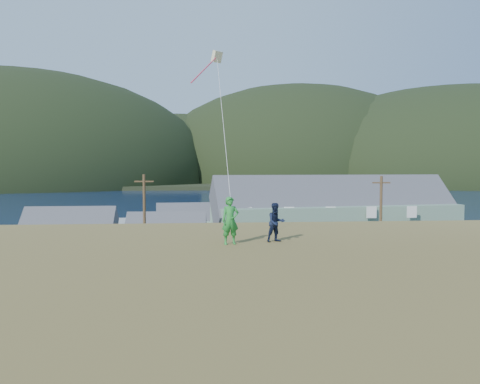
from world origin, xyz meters
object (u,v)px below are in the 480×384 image
(shed_white, at_px, (166,241))
(kite_flyer_green, at_px, (230,221))
(shed_palegreen_near, at_px, (69,237))
(kite_flyer_navy, at_px, (276,222))
(wharf, at_px, (169,224))
(shed_palegreen_far, at_px, (193,224))
(lodge, at_px, (335,213))

(shed_white, relative_size, kite_flyer_green, 4.74)
(shed_palegreen_near, distance_m, kite_flyer_navy, 36.21)
(wharf, xyz_separation_m, shed_palegreen_far, (4.65, -16.56, 2.08))
(shed_palegreen_far, bearing_deg, shed_white, -105.08)
(lodge, height_order, shed_palegreen_near, lodge)
(wharf, relative_size, shed_palegreen_near, 2.62)
(shed_palegreen_far, relative_size, kite_flyer_green, 5.74)
(lodge, bearing_deg, shed_palegreen_near, -177.07)
(wharf, xyz_separation_m, kite_flyer_green, (7.36, -59.06, 7.65))
(shed_palegreen_near, distance_m, shed_white, 11.08)
(shed_palegreen_far, relative_size, kite_flyer_navy, 6.79)
(shed_palegreen_far, bearing_deg, shed_palegreen_near, -145.48)
(wharf, distance_m, kite_flyer_navy, 59.84)
(kite_flyer_navy, bearing_deg, lodge, 53.24)
(wharf, xyz_separation_m, kite_flyer_navy, (9.16, -58.66, 7.51))
(wharf, distance_m, shed_palegreen_far, 17.33)
(kite_flyer_green, bearing_deg, shed_white, 89.71)
(kite_flyer_green, relative_size, kite_flyer_navy, 1.18)
(wharf, relative_size, shed_palegreen_far, 2.53)
(shed_palegreen_near, distance_m, kite_flyer_green, 35.75)
(shed_white, distance_m, kite_flyer_navy, 29.76)
(lodge, relative_size, shed_white, 3.87)
(wharf, xyz_separation_m, lodge, (23.21, -20.97, 3.88))
(wharf, height_order, lodge, lodge)
(wharf, relative_size, kite_flyer_green, 14.52)
(lodge, relative_size, shed_palegreen_far, 3.20)
(lodge, distance_m, shed_palegreen_near, 32.36)
(shed_palegreen_far, distance_m, kite_flyer_green, 42.94)
(kite_flyer_navy, bearing_deg, shed_palegreen_far, 79.80)
(shed_white, xyz_separation_m, kite_flyer_green, (5.08, -28.84, 5.54))
(wharf, bearing_deg, lodge, -42.10)
(shed_palegreen_far, bearing_deg, wharf, 100.45)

